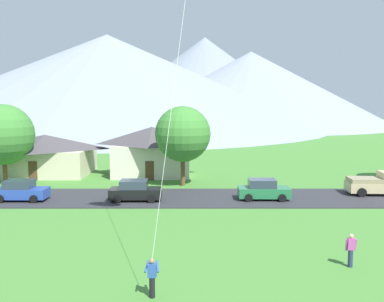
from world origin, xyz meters
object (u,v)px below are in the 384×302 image
object	(u,v)px
house_left_center	(48,154)
parked_car_blue_east_end	(23,191)
tree_center	(6,135)
parked_car_black_mid_east	(137,191)
pickup_truck_sand_west_side	(382,183)
house_leftmost	(154,150)
watcher_person	(353,250)
tree_left_of_center	(185,134)
parked_car_green_west_end	(265,190)

from	to	relation	value
house_left_center	parked_car_blue_east_end	world-z (taller)	house_left_center
tree_center	parked_car_black_mid_east	bearing A→B (deg)	-28.90
pickup_truck_sand_west_side	house_leftmost	bearing A→B (deg)	153.78
house_leftmost	parked_car_blue_east_end	world-z (taller)	house_leftmost
pickup_truck_sand_west_side	watcher_person	xyz separation A→B (m)	(-8.50, -16.01, -0.18)
tree_left_of_center	tree_center	distance (m)	17.83
house_leftmost	pickup_truck_sand_west_side	distance (m)	23.13
tree_center	parked_car_blue_east_end	world-z (taller)	tree_center
house_leftmost	pickup_truck_sand_west_side	world-z (taller)	house_leftmost
watcher_person	pickup_truck_sand_west_side	bearing A→B (deg)	62.03
parked_car_green_west_end	parked_car_black_mid_east	xyz separation A→B (m)	(-10.53, -0.39, 0.00)
parked_car_green_west_end	watcher_person	world-z (taller)	parked_car_green_west_end
tree_left_of_center	tree_center	bearing A→B (deg)	175.99
house_leftmost	tree_center	bearing A→B (deg)	-161.92
house_left_center	parked_car_blue_east_end	size ratio (longest dim) A/B	2.50
house_left_center	watcher_person	size ratio (longest dim) A/B	6.31
pickup_truck_sand_west_side	tree_center	bearing A→B (deg)	171.00
house_left_center	parked_car_black_mid_east	xyz separation A→B (m)	(11.82, -13.10, -1.44)
watcher_person	parked_car_blue_east_end	bearing A→B (deg)	147.61
tree_center	tree_left_of_center	bearing A→B (deg)	-4.01
parked_car_green_west_end	pickup_truck_sand_west_side	bearing A→B (deg)	9.91
parked_car_blue_east_end	tree_center	bearing A→B (deg)	121.20
pickup_truck_sand_west_side	watcher_person	distance (m)	18.13
house_left_center	pickup_truck_sand_west_side	world-z (taller)	house_left_center
tree_center	parked_car_green_west_end	xyz separation A→B (m)	(24.56, -7.35, -4.01)
parked_car_green_west_end	pickup_truck_sand_west_side	distance (m)	10.56
house_left_center	pickup_truck_sand_west_side	bearing A→B (deg)	-18.38
house_leftmost	tree_left_of_center	distance (m)	7.22
parked_car_blue_east_end	watcher_person	world-z (taller)	parked_car_blue_east_end
parked_car_black_mid_east	house_left_center	bearing A→B (deg)	132.07
house_left_center	tree_center	world-z (taller)	tree_center
parked_car_black_mid_east	parked_car_blue_east_end	bearing A→B (deg)	179.85
tree_center	pickup_truck_sand_west_side	size ratio (longest dim) A/B	1.49
parked_car_green_west_end	tree_left_of_center	bearing A→B (deg)	137.99
parked_car_black_mid_east	parked_car_green_west_end	bearing A→B (deg)	2.15
parked_car_green_west_end	tree_center	bearing A→B (deg)	163.33
watcher_person	parked_car_green_west_end	bearing A→B (deg)	97.63
house_left_center	tree_center	distance (m)	6.33
parked_car_green_west_end	parked_car_blue_east_end	size ratio (longest dim) A/B	1.00
house_leftmost	tree_left_of_center	world-z (taller)	tree_left_of_center
tree_left_of_center	parked_car_green_west_end	distance (m)	10.02
parked_car_green_west_end	watcher_person	distance (m)	14.32
tree_left_of_center	pickup_truck_sand_west_side	world-z (taller)	tree_left_of_center
parked_car_green_west_end	watcher_person	xyz separation A→B (m)	(1.90, -14.19, 0.01)
parked_car_blue_east_end	pickup_truck_sand_west_side	world-z (taller)	pickup_truck_sand_west_side
parked_car_black_mid_east	house_leftmost	bearing A→B (deg)	88.90
tree_left_of_center	watcher_person	xyz separation A→B (m)	(8.68, -20.29, -4.14)
house_leftmost	tree_left_of_center	bearing A→B (deg)	-59.26
house_left_center	pickup_truck_sand_west_side	size ratio (longest dim) A/B	2.00
tree_center	pickup_truck_sand_west_side	xyz separation A→B (m)	(34.96, -5.54, -3.81)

